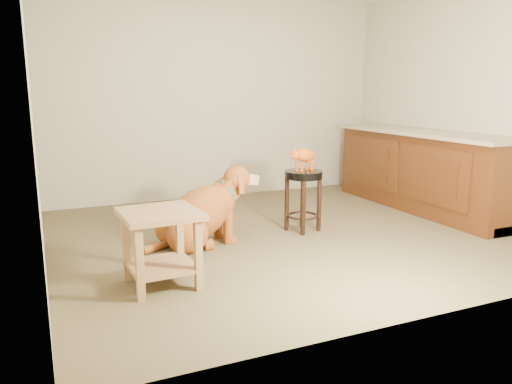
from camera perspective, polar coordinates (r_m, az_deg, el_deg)
name	(u,v)px	position (r m, az deg, el deg)	size (l,w,h in m)	color
floor	(289,234)	(5.01, 3.80, -4.80)	(4.50, 4.00, 0.01)	brown
room_shell	(291,61)	(4.81, 4.08, 14.71)	(4.54, 4.04, 2.62)	#A7A187
cabinet_run	(423,173)	(6.26, 18.54, 2.09)	(0.70, 2.56, 0.94)	#48240C
padded_stool	(303,188)	(5.04, 5.42, 0.41)	(0.40, 0.40, 0.62)	black
wood_stool	(394,176)	(6.52, 15.49, 1.75)	(0.43, 0.43, 0.66)	brown
side_table	(161,237)	(3.70, -10.84, -5.03)	(0.57, 0.57, 0.57)	olive
golden_retriever	(200,215)	(4.61, -6.38, -2.64)	(1.20, 0.64, 0.76)	brown
tabby_kitten	(303,156)	(4.97, 5.40, 4.09)	(0.40, 0.25, 0.27)	#9E3C0F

